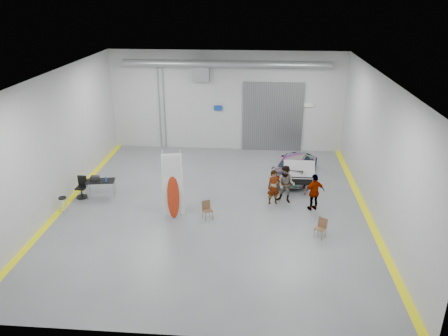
# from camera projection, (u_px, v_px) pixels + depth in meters

# --- Properties ---
(ground) EXTENTS (16.00, 16.00, 0.00)m
(ground) POSITION_uv_depth(u_px,v_px,m) (213.00, 207.00, 19.94)
(ground) COLOR slate
(ground) RESTS_ON ground
(room_shell) EXTENTS (14.02, 16.18, 6.01)m
(room_shell) POSITION_uv_depth(u_px,v_px,m) (223.00, 108.00, 20.41)
(room_shell) COLOR #B2B4B7
(room_shell) RESTS_ON ground
(sedan_car) EXTENTS (2.91, 4.70, 1.27)m
(sedan_car) POSITION_uv_depth(u_px,v_px,m) (295.00, 165.00, 23.05)
(sedan_car) COLOR silver
(sedan_car) RESTS_ON ground
(person_a) EXTENTS (0.68, 0.53, 1.64)m
(person_a) POSITION_uv_depth(u_px,v_px,m) (274.00, 187.00, 20.01)
(person_a) COLOR #836147
(person_a) RESTS_ON ground
(person_b) EXTENTS (1.06, 0.94, 1.80)m
(person_b) POSITION_uv_depth(u_px,v_px,m) (286.00, 184.00, 20.12)
(person_b) COLOR #547A9B
(person_b) RESTS_ON ground
(person_c) EXTENTS (1.08, 0.77, 1.72)m
(person_c) POSITION_uv_depth(u_px,v_px,m) (314.00, 192.00, 19.43)
(person_c) COLOR brown
(person_c) RESTS_ON ground
(surfboard_display) EXTENTS (0.88, 0.33, 3.13)m
(surfboard_display) POSITION_uv_depth(u_px,v_px,m) (172.00, 191.00, 18.63)
(surfboard_display) COLOR white
(surfboard_display) RESTS_ON ground
(folding_chair_near) EXTENTS (0.51, 0.55, 0.80)m
(folding_chair_near) POSITION_uv_depth(u_px,v_px,m) (208.00, 214.00, 18.87)
(folding_chair_near) COLOR brown
(folding_chair_near) RESTS_ON ground
(folding_chair_far) EXTENTS (0.53, 0.58, 0.82)m
(folding_chair_far) POSITION_uv_depth(u_px,v_px,m) (320.00, 232.00, 17.43)
(folding_chair_far) COLOR brown
(folding_chair_far) RESTS_ON ground
(shop_stool) EXTENTS (0.37, 0.37, 0.73)m
(shop_stool) POSITION_uv_depth(u_px,v_px,m) (63.00, 205.00, 19.40)
(shop_stool) COLOR black
(shop_stool) RESTS_ON ground
(work_table) EXTENTS (1.41, 0.88, 1.08)m
(work_table) POSITION_uv_depth(u_px,v_px,m) (99.00, 181.00, 20.69)
(work_table) COLOR gray
(work_table) RESTS_ON ground
(office_chair) EXTENTS (0.55, 0.55, 1.03)m
(office_chair) POSITION_uv_depth(u_px,v_px,m) (82.00, 188.00, 20.78)
(office_chair) COLOR black
(office_chair) RESTS_ON ground
(trunk_lid) EXTENTS (1.48, 0.90, 0.04)m
(trunk_lid) POSITION_uv_depth(u_px,v_px,m) (299.00, 167.00, 21.01)
(trunk_lid) COLOR silver
(trunk_lid) RESTS_ON sedan_car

